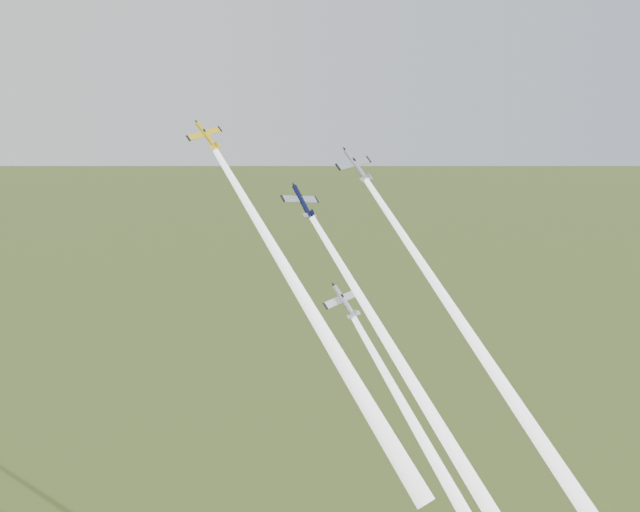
% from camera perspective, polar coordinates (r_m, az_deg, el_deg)
% --- Properties ---
extents(plane_yellow, '(8.90, 7.25, 6.71)m').
position_cam_1_polar(plane_yellow, '(132.04, -8.09, 8.51)').
color(plane_yellow, yellow).
extents(smoke_trail_yellow, '(18.34, 43.74, 47.00)m').
position_cam_1_polar(smoke_trail_yellow, '(119.11, -0.54, -4.08)').
color(smoke_trail_yellow, white).
extents(plane_navy, '(8.92, 8.80, 7.55)m').
position_cam_1_polar(plane_navy, '(130.38, -1.28, 3.92)').
color(plane_navy, '#0C1036').
extents(smoke_trail_navy, '(19.49, 50.04, 53.59)m').
position_cam_1_polar(smoke_trail_navy, '(121.05, 7.84, -10.91)').
color(smoke_trail_navy, white).
extents(plane_silver_right, '(10.59, 9.13, 7.55)m').
position_cam_1_polar(plane_silver_right, '(138.55, 2.58, 6.48)').
color(plane_silver_right, '#ADB3BC').
extents(smoke_trail_silver_right, '(20.92, 49.01, 53.01)m').
position_cam_1_polar(smoke_trail_silver_right, '(129.56, 11.56, -6.97)').
color(smoke_trail_silver_right, white).
extents(plane_silver_low, '(9.44, 7.73, 7.12)m').
position_cam_1_polar(plane_silver_low, '(127.81, 1.73, -3.22)').
color(plane_silver_low, silver).
extents(smoke_trail_silver_low, '(14.99, 42.97, 45.32)m').
position_cam_1_polar(smoke_trail_silver_low, '(122.90, 9.46, -16.30)').
color(smoke_trail_silver_low, white).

